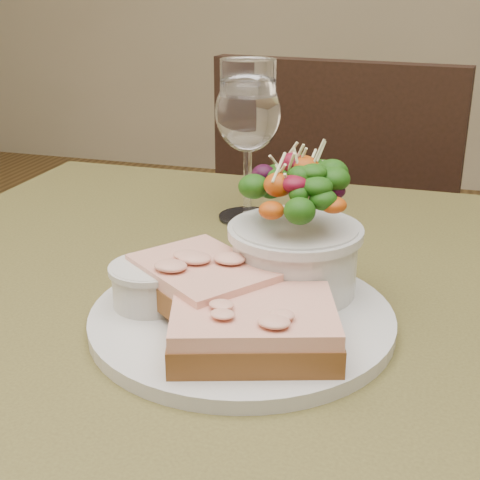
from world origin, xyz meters
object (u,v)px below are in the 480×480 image
(ramekin, at_px, (150,283))
(wine_glass, at_px, (248,118))
(chair_far, at_px, (343,342))
(dinner_plate, at_px, (242,318))
(cafe_table, at_px, (234,396))
(salad_bowl, at_px, (295,228))
(sandwich_front, at_px, (254,327))
(sandwich_back, at_px, (202,282))

(ramekin, bearing_deg, wine_glass, 87.92)
(chair_far, height_order, ramekin, chair_far)
(dinner_plate, distance_m, ramekin, 0.08)
(cafe_table, height_order, wine_glass, wine_glass)
(ramekin, relative_size, salad_bowl, 0.50)
(salad_bowl, xyz_separation_m, wine_glass, (-0.10, 0.20, 0.05))
(chair_far, relative_size, salad_bowl, 7.09)
(ramekin, bearing_deg, salad_bowl, 29.21)
(dinner_plate, xyz_separation_m, sandwich_front, (0.02, -0.05, 0.02))
(chair_far, bearing_deg, ramekin, 90.79)
(sandwich_front, relative_size, wine_glass, 0.84)
(chair_far, height_order, sandwich_front, chair_far)
(sandwich_back, bearing_deg, ramekin, -135.22)
(ramekin, distance_m, wine_glass, 0.28)
(cafe_table, xyz_separation_m, dinner_plate, (0.02, -0.04, 0.11))
(ramekin, bearing_deg, chair_far, 84.79)
(sandwich_front, distance_m, wine_glass, 0.34)
(cafe_table, bearing_deg, salad_bowl, 16.42)
(sandwich_back, relative_size, salad_bowl, 1.13)
(chair_far, bearing_deg, salad_bowl, 99.04)
(sandwich_front, bearing_deg, dinner_plate, 97.63)
(chair_far, distance_m, salad_bowl, 0.91)
(sandwich_back, xyz_separation_m, salad_bowl, (0.07, 0.06, 0.04))
(sandwich_front, distance_m, salad_bowl, 0.12)
(chair_far, distance_m, ramekin, 0.94)
(dinner_plate, relative_size, sandwich_front, 1.74)
(cafe_table, bearing_deg, sandwich_front, -64.01)
(sandwich_back, height_order, ramekin, sandwich_back)
(chair_far, distance_m, sandwich_front, 0.97)
(sandwich_back, distance_m, ramekin, 0.05)
(cafe_table, height_order, salad_bowl, salad_bowl)
(cafe_table, relative_size, dinner_plate, 3.13)
(sandwich_front, distance_m, sandwich_back, 0.08)
(sandwich_back, height_order, salad_bowl, salad_bowl)
(ramekin, distance_m, salad_bowl, 0.13)
(cafe_table, height_order, ramekin, ramekin)
(ramekin, height_order, wine_glass, wine_glass)
(sandwich_back, bearing_deg, chair_far, 124.64)
(salad_bowl, bearing_deg, ramekin, -150.79)
(dinner_plate, xyz_separation_m, salad_bowl, (0.03, 0.05, 0.07))
(chair_far, relative_size, ramekin, 14.19)
(sandwich_front, xyz_separation_m, ramekin, (-0.10, 0.04, 0.00))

